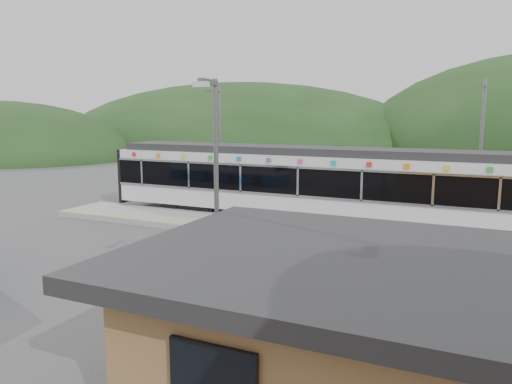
% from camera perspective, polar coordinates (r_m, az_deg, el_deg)
% --- Properties ---
extents(ground, '(120.00, 120.00, 0.00)m').
position_cam_1_polar(ground, '(19.50, 1.90, -7.08)').
color(ground, '#4C4C4F').
rests_on(ground, ground).
extents(hills, '(146.00, 149.00, 26.00)m').
position_cam_1_polar(hills, '(23.19, 21.55, -5.10)').
color(hills, '#1E3D19').
rests_on(hills, ground).
extents(platform, '(26.00, 3.20, 0.30)m').
position_cam_1_polar(platform, '(22.43, 5.23, -4.57)').
color(platform, '#9E9E99').
rests_on(platform, ground).
extents(yellow_line, '(26.00, 0.10, 0.01)m').
position_cam_1_polar(yellow_line, '(21.21, 4.04, -4.92)').
color(yellow_line, yellow).
rests_on(yellow_line, platform).
extents(train, '(20.44, 3.01, 3.74)m').
position_cam_1_polar(train, '(24.95, 4.95, 1.29)').
color(train, black).
rests_on(train, ground).
extents(catenary_mast_west, '(0.18, 1.80, 7.00)m').
position_cam_1_polar(catenary_mast_west, '(29.56, -4.06, 5.60)').
color(catenary_mast_west, slate).
rests_on(catenary_mast_west, ground).
extents(catenary_mast_east, '(0.18, 1.80, 7.00)m').
position_cam_1_polar(catenary_mast_east, '(25.86, 24.28, 4.33)').
color(catenary_mast_east, slate).
rests_on(catenary_mast_east, ground).
extents(station_shelter, '(9.20, 6.20, 3.00)m').
position_cam_1_polar(station_shelter, '(9.19, 14.91, -16.09)').
color(station_shelter, olive).
rests_on(station_shelter, ground).
extents(lamp_post, '(0.38, 1.11, 6.22)m').
position_cam_1_polar(lamp_post, '(12.25, -4.85, 1.02)').
color(lamp_post, slate).
rests_on(lamp_post, ground).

